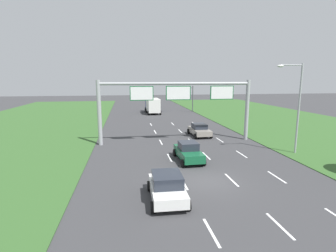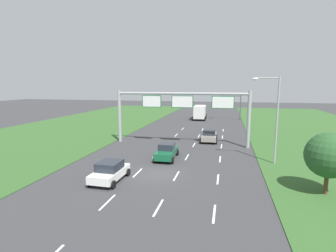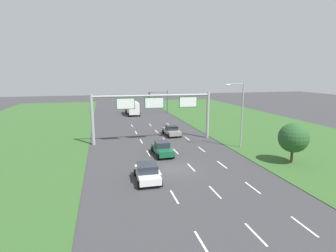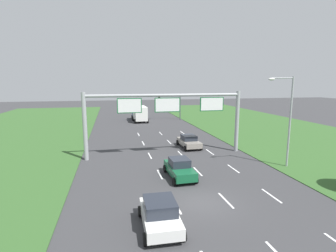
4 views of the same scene
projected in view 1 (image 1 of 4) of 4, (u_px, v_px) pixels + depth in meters
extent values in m
plane|color=#38383A|center=(208.00, 181.00, 18.42)|extent=(200.00, 200.00, 0.00)
cube|color=white|center=(211.00, 232.00, 12.32)|extent=(0.14, 2.40, 0.01)
cube|color=white|center=(184.00, 183.00, 18.15)|extent=(0.14, 2.40, 0.01)
cube|color=white|center=(170.00, 158.00, 23.98)|extent=(0.14, 2.40, 0.01)
cube|color=white|center=(161.00, 142.00, 29.81)|extent=(0.14, 2.40, 0.01)
cube|color=white|center=(155.00, 132.00, 35.64)|extent=(0.14, 2.40, 0.01)
cube|color=white|center=(151.00, 124.00, 41.47)|extent=(0.14, 2.40, 0.01)
cube|color=white|center=(280.00, 226.00, 12.87)|extent=(0.14, 2.40, 0.01)
cube|color=white|center=(232.00, 180.00, 18.70)|extent=(0.14, 2.40, 0.01)
cube|color=white|center=(206.00, 156.00, 24.53)|extent=(0.14, 2.40, 0.01)
cube|color=white|center=(191.00, 141.00, 30.36)|extent=(0.14, 2.40, 0.01)
cube|color=white|center=(180.00, 131.00, 36.19)|extent=(0.14, 2.40, 0.01)
cube|color=white|center=(173.00, 124.00, 42.02)|extent=(0.14, 2.40, 0.01)
cube|color=white|center=(277.00, 177.00, 19.24)|extent=(0.14, 2.40, 0.01)
cube|color=white|center=(241.00, 154.00, 25.07)|extent=(0.14, 2.40, 0.01)
cube|color=white|center=(220.00, 140.00, 30.90)|extent=(0.14, 2.40, 0.01)
cube|color=white|center=(205.00, 130.00, 36.73)|extent=(0.14, 2.40, 0.01)
cube|color=white|center=(194.00, 123.00, 42.56)|extent=(0.14, 2.40, 0.01)
cube|color=#145633|center=(188.00, 153.00, 23.04)|extent=(1.88, 4.36, 0.68)
cube|color=#232833|center=(188.00, 146.00, 22.99)|extent=(1.60, 1.77, 0.65)
cylinder|color=black|center=(175.00, 152.00, 24.49)|extent=(0.24, 0.65, 0.64)
cylinder|color=black|center=(193.00, 152.00, 24.82)|extent=(0.24, 0.65, 0.64)
cylinder|color=black|center=(183.00, 163.00, 21.38)|extent=(0.24, 0.65, 0.64)
cylinder|color=black|center=(204.00, 162.00, 21.71)|extent=(0.24, 0.65, 0.64)
cube|color=white|center=(167.00, 190.00, 15.53)|extent=(1.98, 4.04, 0.62)
cube|color=#232833|center=(167.00, 179.00, 15.44)|extent=(1.75, 2.05, 0.67)
cylinder|color=black|center=(149.00, 186.00, 16.86)|extent=(0.23, 0.64, 0.64)
cylinder|color=black|center=(179.00, 184.00, 17.13)|extent=(0.23, 0.64, 0.64)
cylinder|color=black|center=(153.00, 207.00, 14.03)|extent=(0.23, 0.64, 0.64)
cylinder|color=black|center=(188.00, 205.00, 14.30)|extent=(0.23, 0.64, 0.64)
cube|color=gray|center=(199.00, 131.00, 33.02)|extent=(2.06, 4.36, 0.62)
cube|color=#232833|center=(199.00, 126.00, 32.99)|extent=(1.66, 1.98, 0.60)
cylinder|color=black|center=(188.00, 131.00, 34.45)|extent=(0.24, 0.65, 0.64)
cylinder|color=black|center=(203.00, 131.00, 34.81)|extent=(0.24, 0.65, 0.64)
cylinder|color=black|center=(195.00, 136.00, 31.35)|extent=(0.24, 0.65, 0.64)
cylinder|color=black|center=(211.00, 136.00, 31.71)|extent=(0.24, 0.65, 0.64)
cube|color=navy|center=(151.00, 105.00, 57.44)|extent=(2.25, 2.16, 2.20)
cube|color=silver|center=(153.00, 105.00, 53.73)|extent=(2.50, 5.25, 2.67)
cylinder|color=black|center=(146.00, 109.00, 57.91)|extent=(0.30, 0.91, 0.90)
cylinder|color=black|center=(156.00, 109.00, 58.32)|extent=(0.30, 0.91, 0.90)
cylinder|color=black|center=(146.00, 111.00, 55.67)|extent=(0.30, 0.91, 0.90)
cylinder|color=black|center=(157.00, 110.00, 56.11)|extent=(0.30, 0.91, 0.90)
cylinder|color=black|center=(148.00, 113.00, 51.82)|extent=(0.30, 0.91, 0.90)
cylinder|color=black|center=(160.00, 113.00, 52.25)|extent=(0.30, 0.91, 0.90)
cylinder|color=#9EA0A5|center=(99.00, 113.00, 27.98)|extent=(0.44, 0.44, 7.00)
cylinder|color=#9EA0A5|center=(247.00, 110.00, 30.59)|extent=(0.44, 0.44, 7.00)
cylinder|color=#9EA0A5|center=(177.00, 84.00, 28.73)|extent=(16.80, 0.32, 0.32)
cube|color=#0C5B28|center=(142.00, 93.00, 28.32)|extent=(2.54, 0.12, 1.55)
cube|color=white|center=(142.00, 93.00, 28.26)|extent=(2.38, 0.01, 1.39)
cube|color=#0C5B28|center=(178.00, 93.00, 28.95)|extent=(2.77, 0.12, 1.55)
cube|color=white|center=(178.00, 93.00, 28.89)|extent=(2.61, 0.01, 1.39)
cube|color=#0C5B28|center=(222.00, 93.00, 29.74)|extent=(2.72, 0.12, 1.55)
cube|color=white|center=(222.00, 93.00, 29.67)|extent=(2.56, 0.01, 1.39)
cylinder|color=#47494F|center=(193.00, 99.00, 56.19)|extent=(0.20, 0.20, 5.60)
cylinder|color=#47494F|center=(183.00, 88.00, 55.41)|extent=(4.50, 0.14, 0.14)
cube|color=black|center=(172.00, 91.00, 55.17)|extent=(0.32, 0.36, 1.10)
sphere|color=red|center=(172.00, 89.00, 54.91)|extent=(0.22, 0.22, 0.22)
sphere|color=orange|center=(172.00, 91.00, 54.98)|extent=(0.22, 0.22, 0.22)
sphere|color=green|center=(172.00, 93.00, 55.04)|extent=(0.22, 0.22, 0.22)
cylinder|color=#9EA0A5|center=(299.00, 110.00, 24.63)|extent=(0.18, 0.18, 8.50)
cylinder|color=#9EA0A5|center=(292.00, 65.00, 23.73)|extent=(2.20, 0.10, 0.10)
ellipsoid|color=silver|center=(280.00, 66.00, 23.58)|extent=(0.64, 0.32, 0.24)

